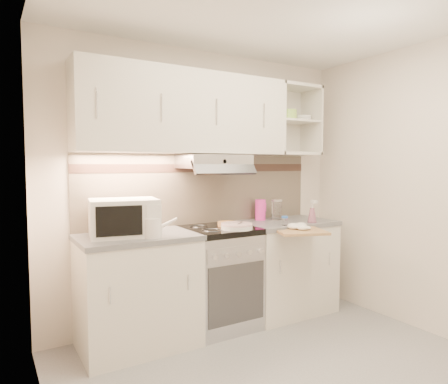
# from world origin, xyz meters

# --- Properties ---
(ground) EXTENTS (3.00, 3.00, 0.00)m
(ground) POSITION_xyz_m (0.00, 0.00, 0.00)
(ground) COLOR #969698
(ground) RESTS_ON ground
(room_shell) EXTENTS (3.04, 2.84, 2.52)m
(room_shell) POSITION_xyz_m (0.00, 0.37, 1.63)
(room_shell) COLOR beige
(room_shell) RESTS_ON ground
(base_cabinet_left) EXTENTS (0.90, 0.60, 0.86)m
(base_cabinet_left) POSITION_xyz_m (-0.75, 1.10, 0.43)
(base_cabinet_left) COLOR silver
(base_cabinet_left) RESTS_ON ground
(worktop_left) EXTENTS (0.92, 0.62, 0.04)m
(worktop_left) POSITION_xyz_m (-0.75, 1.10, 0.88)
(worktop_left) COLOR slate
(worktop_left) RESTS_ON base_cabinet_left
(base_cabinet_right) EXTENTS (0.90, 0.60, 0.86)m
(base_cabinet_right) POSITION_xyz_m (0.75, 1.10, 0.43)
(base_cabinet_right) COLOR silver
(base_cabinet_right) RESTS_ON ground
(worktop_right) EXTENTS (0.92, 0.62, 0.04)m
(worktop_right) POSITION_xyz_m (0.75, 1.10, 0.88)
(worktop_right) COLOR slate
(worktop_right) RESTS_ON base_cabinet_right
(electric_range) EXTENTS (0.60, 0.60, 0.90)m
(electric_range) POSITION_xyz_m (0.00, 1.10, 0.45)
(electric_range) COLOR #B7B7BC
(electric_range) RESTS_ON ground
(microwave) EXTENTS (0.56, 0.46, 0.29)m
(microwave) POSITION_xyz_m (-0.85, 1.11, 1.04)
(microwave) COLOR silver
(microwave) RESTS_ON worktop_left
(watering_can) EXTENTS (0.27, 0.14, 0.23)m
(watering_can) POSITION_xyz_m (-0.68, 0.92, 0.98)
(watering_can) COLOR silver
(watering_can) RESTS_ON worktop_left
(plate_stack) EXTENTS (0.27, 0.27, 0.06)m
(plate_stack) POSITION_xyz_m (0.07, 0.92, 0.93)
(plate_stack) COLOR silver
(plate_stack) RESTS_ON electric_range
(bread_loaf) EXTENTS (0.17, 0.17, 0.04)m
(bread_loaf) POSITION_xyz_m (0.09, 1.11, 0.92)
(bread_loaf) COLOR tan
(bread_loaf) RESTS_ON electric_range
(pink_pitcher) EXTENTS (0.11, 0.10, 0.21)m
(pink_pitcher) POSITION_xyz_m (0.58, 1.28, 1.00)
(pink_pitcher) COLOR #E82DA3
(pink_pitcher) RESTS_ON worktop_right
(glass_jar) EXTENTS (0.11, 0.11, 0.20)m
(glass_jar) POSITION_xyz_m (0.73, 1.21, 1.00)
(glass_jar) COLOR silver
(glass_jar) RESTS_ON worktop_right
(spice_jar) EXTENTS (0.06, 0.06, 0.09)m
(spice_jar) POSITION_xyz_m (0.56, 0.88, 0.94)
(spice_jar) COLOR silver
(spice_jar) RESTS_ON worktop_right
(spray_bottle) EXTENTS (0.09, 0.09, 0.23)m
(spray_bottle) POSITION_xyz_m (0.90, 0.88, 0.99)
(spray_bottle) COLOR pink
(spray_bottle) RESTS_ON worktop_right
(cutting_board) EXTENTS (0.51, 0.49, 0.02)m
(cutting_board) POSITION_xyz_m (0.58, 0.69, 0.87)
(cutting_board) COLOR tan
(cutting_board) RESTS_ON base_cabinet_right
(dish_towel) EXTENTS (0.28, 0.25, 0.06)m
(dish_towel) POSITION_xyz_m (0.62, 0.72, 0.91)
(dish_towel) COLOR silver
(dish_towel) RESTS_ON cutting_board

